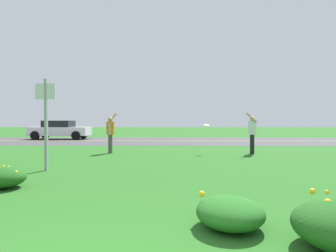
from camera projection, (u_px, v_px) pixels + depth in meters
ground_plane at (150, 157)px, 11.08m from camera, size 120.00×120.00×0.00m
highway_strip at (161, 141)px, 20.52m from camera, size 120.00×8.52×0.01m
highway_center_stripe at (161, 141)px, 20.52m from camera, size 120.00×0.16×0.00m
daylily_clump_mid_right at (230, 213)px, 3.73m from camera, size 0.88×0.96×0.43m
daylily_clump_front_left at (0, 178)px, 5.94m from camera, size 1.04×0.91×0.45m
sign_post_near_path at (46, 115)px, 8.07m from camera, size 0.56×0.10×2.56m
person_thrower_orange_shirt at (110, 131)px, 12.51m from camera, size 0.44×0.49×1.78m
person_catcher_white_shirt at (252, 131)px, 12.28m from camera, size 0.49×0.49×1.76m
frisbee_lime at (206, 125)px, 12.38m from camera, size 0.26×0.24×0.13m
car_white_center_left at (60, 130)px, 22.57m from camera, size 4.50×2.00×1.45m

